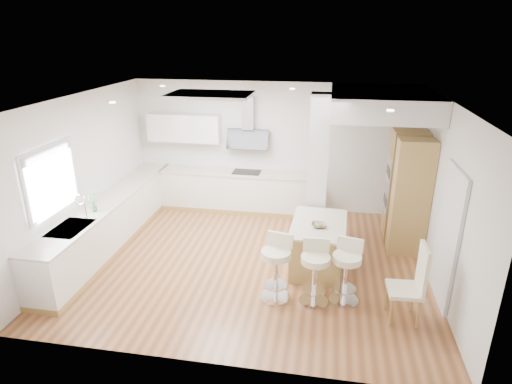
% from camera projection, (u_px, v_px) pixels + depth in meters
% --- Properties ---
extents(ground, '(6.00, 6.00, 0.00)m').
position_uv_depth(ground, '(251.00, 261.00, 7.50)').
color(ground, '#9B6139').
rests_on(ground, ground).
extents(ceiling, '(6.00, 5.00, 0.02)m').
position_uv_depth(ceiling, '(251.00, 261.00, 7.50)').
color(ceiling, silver).
rests_on(ceiling, ground).
extents(wall_back, '(6.00, 0.04, 2.80)m').
position_uv_depth(wall_back, '(272.00, 147.00, 9.30)').
color(wall_back, silver).
rests_on(wall_back, ground).
extents(wall_left, '(0.04, 5.00, 2.80)m').
position_uv_depth(wall_left, '(82.00, 176.00, 7.47)').
color(wall_left, silver).
rests_on(wall_left, ground).
extents(wall_right, '(0.04, 5.00, 2.80)m').
position_uv_depth(wall_right, '(444.00, 198.00, 6.52)').
color(wall_right, silver).
rests_on(wall_right, ground).
extents(skylight, '(4.10, 2.10, 0.06)m').
position_uv_depth(skylight, '(211.00, 95.00, 7.19)').
color(skylight, silver).
rests_on(skylight, ground).
extents(window_left, '(0.06, 1.28, 1.07)m').
position_uv_depth(window_left, '(50.00, 177.00, 6.53)').
color(window_left, silver).
rests_on(window_left, ground).
extents(doorway_right, '(0.05, 1.00, 2.10)m').
position_uv_depth(doorway_right, '(448.00, 239.00, 6.12)').
color(doorway_right, '#483F38').
rests_on(doorway_right, ground).
extents(counter_left, '(0.63, 4.50, 1.35)m').
position_uv_depth(counter_left, '(111.00, 221.00, 7.97)').
color(counter_left, tan).
rests_on(counter_left, ground).
extents(counter_back, '(3.62, 0.63, 2.50)m').
position_uv_depth(counter_back, '(229.00, 180.00, 9.44)').
color(counter_back, tan).
rests_on(counter_back, ground).
extents(pillar, '(0.35, 0.35, 2.80)m').
position_uv_depth(pillar, '(318.00, 172.00, 7.71)').
color(pillar, silver).
rests_on(pillar, ground).
extents(soffit, '(1.78, 2.20, 0.40)m').
position_uv_depth(soffit, '(382.00, 102.00, 7.53)').
color(soffit, silver).
rests_on(soffit, ground).
extents(oven_column, '(0.63, 1.21, 2.10)m').
position_uv_depth(oven_column, '(407.00, 190.00, 7.83)').
color(oven_column, tan).
rests_on(oven_column, ground).
extents(peninsula, '(0.94, 1.37, 0.88)m').
position_uv_depth(peninsula, '(318.00, 245.00, 7.19)').
color(peninsula, tan).
rests_on(peninsula, ground).
extents(bar_stool_a, '(0.55, 0.55, 1.02)m').
position_uv_depth(bar_stool_a, '(276.00, 264.00, 6.29)').
color(bar_stool_a, white).
rests_on(bar_stool_a, ground).
extents(bar_stool_b, '(0.45, 0.45, 0.99)m').
position_uv_depth(bar_stool_b, '(315.00, 269.00, 6.19)').
color(bar_stool_b, white).
rests_on(bar_stool_b, ground).
extents(bar_stool_c, '(0.54, 0.54, 0.98)m').
position_uv_depth(bar_stool_c, '(346.00, 268.00, 6.22)').
color(bar_stool_c, white).
rests_on(bar_stool_c, ground).
extents(dining_chair, '(0.47, 0.47, 1.15)m').
position_uv_depth(dining_chair, '(413.00, 281.00, 5.78)').
color(dining_chair, beige).
rests_on(dining_chair, ground).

